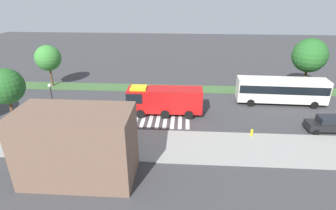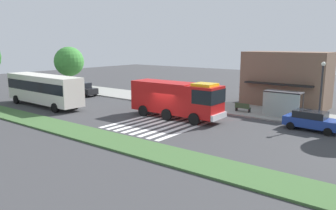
# 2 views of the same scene
# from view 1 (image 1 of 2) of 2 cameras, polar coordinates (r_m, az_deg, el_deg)

# --- Properties ---
(ground_plane) EXTENTS (120.00, 120.00, 0.00)m
(ground_plane) POSITION_cam_1_polar(r_m,az_deg,el_deg) (36.05, 0.24, -0.82)
(ground_plane) COLOR #38383A
(sidewalk) EXTENTS (60.00, 5.97, 0.14)m
(sidewalk) POSITION_cam_1_polar(r_m,az_deg,el_deg) (28.10, -0.89, -8.45)
(sidewalk) COLOR gray
(sidewalk) RESTS_ON ground_plane
(median_strip) EXTENTS (60.00, 3.00, 0.14)m
(median_strip) POSITION_cam_1_polar(r_m,az_deg,el_deg) (42.97, 0.84, 3.50)
(median_strip) COLOR #3D6033
(median_strip) RESTS_ON ground_plane
(crosswalk) EXTENTS (6.75, 10.89, 0.01)m
(crosswalk) POSITION_cam_1_polar(r_m,az_deg,el_deg) (36.09, -0.89, -0.78)
(crosswalk) COLOR silver
(crosswalk) RESTS_ON ground_plane
(fire_truck) EXTENTS (9.50, 2.93, 3.63)m
(fire_truck) POSITION_cam_1_polar(r_m,az_deg,el_deg) (33.85, -1.22, 1.18)
(fire_truck) COLOR #B71414
(fire_truck) RESTS_ON ground_plane
(parked_car_west) EXTENTS (4.40, 2.17, 1.82)m
(parked_car_west) POSITION_cam_1_polar(r_m,az_deg,el_deg) (35.11, 30.49, -3.46)
(parked_car_west) COLOR black
(parked_car_west) RESTS_ON ground_plane
(parked_car_mid) EXTENTS (4.55, 2.24, 1.62)m
(parked_car_mid) POSITION_cam_1_polar(r_m,az_deg,el_deg) (34.28, -20.95, -2.35)
(parked_car_mid) COLOR navy
(parked_car_mid) RESTS_ON ground_plane
(transit_bus) EXTENTS (11.90, 3.10, 3.58)m
(transit_bus) POSITION_cam_1_polar(r_m,az_deg,el_deg) (39.93, 22.76, 3.07)
(transit_bus) COLOR silver
(transit_bus) RESTS_ON ground_plane
(bus_stop_shelter) EXTENTS (3.50, 1.40, 2.46)m
(bus_stop_shelter) POSITION_cam_1_polar(r_m,az_deg,el_deg) (30.05, -17.21, -3.34)
(bus_stop_shelter) COLOR #4C4C51
(bus_stop_shelter) RESTS_ON sidewalk
(bench_near_shelter) EXTENTS (1.60, 0.50, 0.90)m
(bench_near_shelter) POSITION_cam_1_polar(r_m,az_deg,el_deg) (29.56, -9.55, -5.87)
(bench_near_shelter) COLOR #2D472D
(bench_near_shelter) RESTS_ON sidewalk
(street_lamp) EXTENTS (0.36, 0.36, 5.46)m
(street_lamp) POSITION_cam_1_polar(r_m,az_deg,el_deg) (31.85, -23.04, 0.38)
(street_lamp) COLOR #2D2D30
(street_lamp) RESTS_ON sidewalk
(storefront_building) EXTENTS (9.21, 5.41, 6.21)m
(storefront_building) POSITION_cam_1_polar(r_m,az_deg,el_deg) (23.59, -18.57, -8.13)
(storefront_building) COLOR brown
(storefront_building) RESTS_ON ground_plane
(sidewalk_tree_west) EXTENTS (3.79, 3.79, 7.14)m
(sidewalk_tree_west) POSITION_cam_1_polar(r_m,az_deg,el_deg) (33.19, -30.95, 3.35)
(sidewalk_tree_west) COLOR #513823
(sidewalk_tree_west) RESTS_ON sidewalk
(median_tree_far_west) EXTENTS (4.92, 4.92, 8.01)m
(median_tree_far_west) POSITION_cam_1_polar(r_m,az_deg,el_deg) (45.09, 27.65, 9.21)
(median_tree_far_west) COLOR #47301E
(median_tree_far_west) RESTS_ON median_strip
(median_tree_west) EXTENTS (3.97, 3.97, 6.51)m
(median_tree_west) POSITION_cam_1_polar(r_m,az_deg,el_deg) (46.69, -23.92, 9.02)
(median_tree_west) COLOR #513823
(median_tree_west) RESTS_ON median_strip
(fire_hydrant) EXTENTS (0.28, 0.28, 0.70)m
(fire_hydrant) POSITION_cam_1_polar(r_m,az_deg,el_deg) (30.85, 17.21, -5.54)
(fire_hydrant) COLOR gold
(fire_hydrant) RESTS_ON sidewalk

